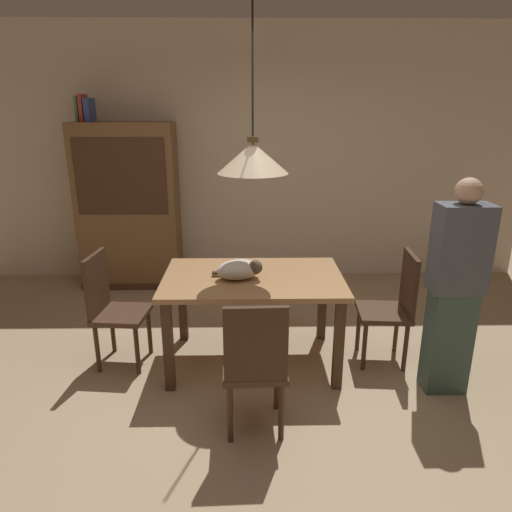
# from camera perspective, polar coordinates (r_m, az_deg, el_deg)

# --- Properties ---
(ground) EXTENTS (10.00, 10.00, 0.00)m
(ground) POSITION_cam_1_polar(r_m,az_deg,el_deg) (3.51, 0.51, -17.16)
(ground) COLOR tan
(back_wall) EXTENTS (6.40, 0.10, 2.90)m
(back_wall) POSITION_cam_1_polar(r_m,az_deg,el_deg) (5.55, -0.15, 12.14)
(back_wall) COLOR beige
(back_wall) RESTS_ON ground
(dining_table) EXTENTS (1.40, 0.90, 0.75)m
(dining_table) POSITION_cam_1_polar(r_m,az_deg,el_deg) (3.67, -0.36, -3.96)
(dining_table) COLOR #A87A4C
(dining_table) RESTS_ON ground
(chair_left_side) EXTENTS (0.44, 0.44, 0.93)m
(chair_left_side) POSITION_cam_1_polar(r_m,az_deg,el_deg) (3.88, -17.33, -5.73)
(chair_left_side) COLOR #472D1E
(chair_left_side) RESTS_ON ground
(chair_right_side) EXTENTS (0.43, 0.43, 0.93)m
(chair_right_side) POSITION_cam_1_polar(r_m,az_deg,el_deg) (3.89, 16.57, -5.60)
(chair_right_side) COLOR #472D1E
(chair_right_side) RESTS_ON ground
(chair_near_front) EXTENTS (0.41, 0.41, 0.93)m
(chair_near_front) POSITION_cam_1_polar(r_m,az_deg,el_deg) (2.94, -0.12, -12.91)
(chair_near_front) COLOR #472D1E
(chair_near_front) RESTS_ON ground
(cat_sleeping) EXTENTS (0.40, 0.30, 0.16)m
(cat_sleeping) POSITION_cam_1_polar(r_m,az_deg,el_deg) (3.55, -1.97, -1.65)
(cat_sleeping) COLOR beige
(cat_sleeping) RESTS_ON dining_table
(pendant_lamp) EXTENTS (0.52, 0.52, 1.30)m
(pendant_lamp) POSITION_cam_1_polar(r_m,az_deg,el_deg) (3.42, -0.40, 12.00)
(pendant_lamp) COLOR beige
(hutch_bookcase) EXTENTS (1.12, 0.45, 1.85)m
(hutch_bookcase) POSITION_cam_1_polar(r_m,az_deg,el_deg) (5.48, -15.32, 5.48)
(hutch_bookcase) COLOR brown
(hutch_bookcase) RESTS_ON ground
(book_green_slim) EXTENTS (0.03, 0.20, 0.26)m
(book_green_slim) POSITION_cam_1_polar(r_m,az_deg,el_deg) (5.49, -20.90, 16.49)
(book_green_slim) COLOR #427A4C
(book_green_slim) RESTS_ON hutch_bookcase
(book_red_tall) EXTENTS (0.04, 0.22, 0.28)m
(book_red_tall) POSITION_cam_1_polar(r_m,az_deg,el_deg) (5.47, -20.41, 16.65)
(book_red_tall) COLOR #B73833
(book_red_tall) RESTS_ON hutch_bookcase
(book_blue_wide) EXTENTS (0.06, 0.24, 0.24)m
(book_blue_wide) POSITION_cam_1_polar(r_m,az_deg,el_deg) (5.45, -19.73, 16.51)
(book_blue_wide) COLOR #384C93
(book_blue_wide) RESTS_ON hutch_bookcase
(person_standing) EXTENTS (0.36, 0.22, 1.58)m
(person_standing) POSITION_cam_1_polar(r_m,az_deg,el_deg) (3.54, 23.19, -3.84)
(person_standing) COLOR #3D564C
(person_standing) RESTS_ON ground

